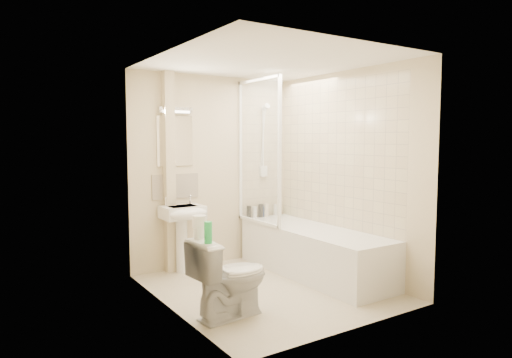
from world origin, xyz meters
TOP-DOWN VIEW (x-y plane):
  - floor at (0.00, 0.00)m, footprint 2.50×2.50m
  - wall_back at (0.00, 1.25)m, footprint 2.20×0.02m
  - wall_left at (-1.10, 0.00)m, footprint 0.02×2.50m
  - wall_right at (1.10, 0.00)m, footprint 0.02×2.50m
  - ceiling at (0.00, 0.00)m, footprint 2.20×2.50m
  - tile_back at (0.75, 1.24)m, footprint 0.70×0.01m
  - tile_right at (1.09, 0.14)m, footprint 0.01×2.10m
  - pipe_boxing at (-0.62, 1.19)m, footprint 0.12×0.12m
  - splashback at (-0.52, 1.24)m, footprint 0.60×0.02m
  - mirror at (-0.52, 1.24)m, footprint 0.46×0.01m
  - strip_light at (-0.52, 1.22)m, footprint 0.42×0.07m
  - bathtub at (0.75, 0.14)m, footprint 0.70×2.10m
  - shower_screen at (0.40, 0.80)m, footprint 0.04×0.92m
  - shower_fixture at (0.75, 1.19)m, footprint 0.10×0.16m
  - pedestal_sink at (-0.52, 1.01)m, footprint 0.48×0.46m
  - bottle_black_a at (0.49, 1.16)m, footprint 0.06×0.06m
  - bottle_white_a at (0.58, 1.16)m, footprint 0.06×0.06m
  - bottle_black_b at (0.68, 1.16)m, footprint 0.07×0.07m
  - bottle_blue at (0.70, 1.16)m, footprint 0.06×0.06m
  - bottle_cream at (0.77, 1.16)m, footprint 0.07×0.07m
  - bottle_white_b at (0.92, 1.16)m, footprint 0.05×0.05m
  - bottle_green at (0.99, 1.16)m, footprint 0.06×0.06m
  - toilet at (-0.72, -0.44)m, footprint 0.55×0.80m
  - toilet_roll_lower at (-0.99, -0.37)m, footprint 0.10×0.10m
  - toilet_roll_upper at (-0.97, -0.35)m, footprint 0.12×0.12m
  - green_bottle at (-1.00, -0.57)m, footprint 0.07×0.07m

SIDE VIEW (x-z plane):
  - floor at x=0.00m, z-range 0.00..0.00m
  - bathtub at x=0.75m, z-range 0.01..0.56m
  - toilet at x=-0.72m, z-range 0.00..0.74m
  - bottle_green at x=0.99m, z-range 0.55..0.63m
  - bottle_blue at x=0.70m, z-range 0.55..0.69m
  - bottle_white_a at x=0.58m, z-range 0.55..0.70m
  - bottle_white_b at x=0.92m, z-range 0.55..0.70m
  - bottle_black_a at x=0.49m, z-range 0.55..0.72m
  - bottle_black_b at x=0.68m, z-range 0.55..0.73m
  - bottle_cream at x=0.77m, z-range 0.55..0.73m
  - pedestal_sink at x=-0.52m, z-range 0.19..1.11m
  - toilet_roll_lower at x=-0.99m, z-range 0.74..0.83m
  - green_bottle at x=-1.00m, z-range 0.74..0.92m
  - toilet_roll_upper at x=-0.97m, z-range 0.83..0.94m
  - splashback at x=-0.52m, z-range 0.88..1.18m
  - wall_back at x=0.00m, z-range 0.00..2.40m
  - wall_left at x=-1.10m, z-range 0.00..2.40m
  - wall_right at x=1.10m, z-range 0.00..2.40m
  - pipe_boxing at x=-0.62m, z-range 0.00..2.40m
  - tile_back at x=0.75m, z-range 0.55..2.30m
  - tile_right at x=1.09m, z-range 0.55..2.30m
  - shower_screen at x=0.40m, z-range 0.55..2.35m
  - shower_fixture at x=0.75m, z-range 1.05..2.04m
  - mirror at x=-0.52m, z-range 1.28..1.88m
  - strip_light at x=-0.52m, z-range 1.92..1.98m
  - ceiling at x=0.00m, z-range 2.39..2.41m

